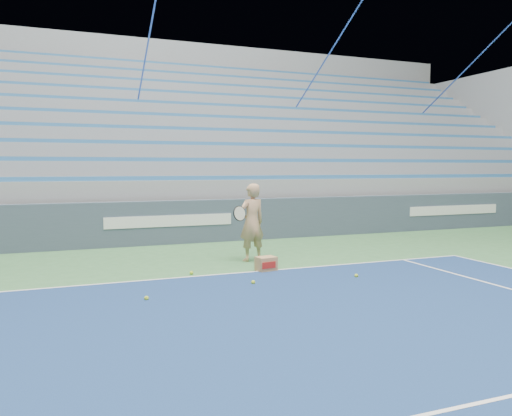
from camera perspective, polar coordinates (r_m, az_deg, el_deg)
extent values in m
cube|color=white|center=(9.05, -4.95, -7.62)|extent=(10.97, 0.05, 0.00)
cube|color=#3C495B|center=(12.81, -9.93, -1.62)|extent=(30.00, 0.30, 1.10)
cube|color=white|center=(12.65, -9.79, -1.47)|extent=(3.20, 0.02, 0.28)
cube|color=white|center=(16.88, 21.74, -0.21)|extent=(3.40, 0.02, 0.28)
cube|color=gray|center=(17.28, -12.84, -0.06)|extent=(30.00, 8.50, 1.10)
cube|color=gray|center=(17.23, -12.89, 2.59)|extent=(30.00, 8.50, 0.50)
cube|color=#2F6DAB|center=(13.40, -10.55, 3.38)|extent=(29.60, 0.42, 0.11)
cube|color=gray|center=(17.64, -13.11, 4.26)|extent=(30.00, 7.65, 0.50)
cube|color=#2F6DAB|center=(14.23, -11.21, 5.45)|extent=(29.60, 0.42, 0.11)
cube|color=gray|center=(18.07, -13.33, 5.85)|extent=(30.00, 6.80, 0.50)
cube|color=#2F6DAB|center=(15.09, -11.79, 7.29)|extent=(29.60, 0.42, 0.11)
cube|color=gray|center=(18.51, -13.54, 7.36)|extent=(30.00, 5.95, 0.50)
cube|color=#2F6DAB|center=(15.96, -12.32, 8.93)|extent=(29.60, 0.42, 0.11)
cube|color=gray|center=(18.96, -13.74, 8.80)|extent=(30.00, 5.10, 0.50)
cube|color=#2F6DAB|center=(16.84, -12.80, 10.40)|extent=(29.60, 0.42, 0.11)
cube|color=gray|center=(19.42, -13.93, 10.18)|extent=(30.00, 4.25, 0.50)
cube|color=#2F6DAB|center=(17.73, -13.23, 11.73)|extent=(29.60, 0.42, 0.11)
cube|color=gray|center=(19.90, -14.11, 11.49)|extent=(30.00, 3.40, 0.50)
cube|color=#2F6DAB|center=(18.63, -13.62, 12.92)|extent=(29.60, 0.42, 0.11)
cube|color=gray|center=(20.38, -14.29, 12.74)|extent=(30.00, 2.55, 0.50)
cube|color=#2F6DAB|center=(19.54, -13.99, 14.00)|extent=(29.60, 0.42, 0.11)
cube|color=gray|center=(20.87, -14.46, 13.93)|extent=(30.00, 1.70, 0.50)
cube|color=#2F6DAB|center=(20.46, -14.32, 14.99)|extent=(29.60, 0.42, 0.11)
cube|color=gray|center=(21.38, -14.62, 15.06)|extent=(30.00, 0.85, 0.50)
cube|color=#2F6DAB|center=(21.39, -14.62, 15.89)|extent=(29.60, 0.42, 0.11)
cube|color=gray|center=(24.52, 25.04, 6.83)|extent=(0.30, 8.80, 6.10)
cube|color=gray|center=(21.80, -14.72, 9.02)|extent=(31.00, 0.40, 7.30)
cylinder|color=blue|center=(17.43, -13.09, 13.33)|extent=(0.05, 8.53, 5.04)
cylinder|color=blue|center=(19.21, 5.39, 12.61)|extent=(0.05, 8.53, 5.04)
cylinder|color=blue|center=(22.50, 19.49, 11.20)|extent=(0.05, 8.53, 5.04)
imported|color=tan|center=(10.29, -0.49, -1.65)|extent=(0.66, 0.50, 1.61)
cylinder|color=black|center=(9.93, -1.88, -1.04)|extent=(0.12, 0.27, 0.08)
cylinder|color=beige|center=(9.62, -1.90, -0.62)|extent=(0.29, 0.16, 0.28)
torus|color=black|center=(9.62, -1.90, -0.62)|extent=(0.31, 0.18, 0.30)
cube|color=#A87E51|center=(9.39, 1.16, -6.40)|extent=(0.40, 0.32, 0.27)
cube|color=#B21E19|center=(9.27, 1.49, -6.55)|extent=(0.28, 0.06, 0.12)
sphere|color=#C0DB2C|center=(7.55, -12.41, -10.03)|extent=(0.07, 0.07, 0.07)
sphere|color=#C0DB2C|center=(8.36, -0.33, -8.49)|extent=(0.07, 0.07, 0.07)
sphere|color=#C0DB2C|center=(9.17, -7.39, -7.35)|extent=(0.07, 0.07, 0.07)
sphere|color=#C0DB2C|center=(9.03, 11.39, -7.60)|extent=(0.07, 0.07, 0.07)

